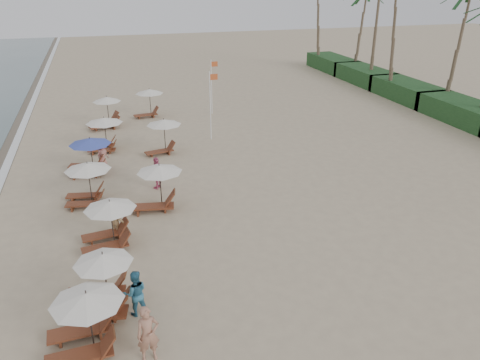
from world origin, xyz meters
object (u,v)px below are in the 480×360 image
object	(u,v)px
lounger_station_5	(103,132)
beachgoer_near	(148,334)
lounger_station_6	(104,114)
inland_station_2	(148,100)
lounger_station_4	(87,156)
beachgoer_mid_a	(136,293)
inland_station_0	(155,186)
beachgoer_far_b	(102,155)
beachgoer_mid_b	(116,218)
lounger_station_2	(106,224)
beachgoer_far_a	(157,173)
lounger_station_1	(98,286)
inland_station_1	(162,132)
flag_pole_near	(211,102)
lounger_station_3	(86,183)
lounger_station_0	(82,323)

from	to	relation	value
lounger_station_5	beachgoer_near	world-z (taller)	lounger_station_5
lounger_station_6	inland_station_2	bearing A→B (deg)	28.12
lounger_station_4	lounger_station_5	size ratio (longest dim) A/B	1.09
lounger_station_4	beachgoer_mid_a	world-z (taller)	lounger_station_4
inland_station_0	beachgoer_far_b	size ratio (longest dim) A/B	1.79
inland_station_0	beachgoer_mid_b	size ratio (longest dim) A/B	1.77
lounger_station_2	inland_station_2	xyz separation A→B (m)	(3.99, 19.56, 0.36)
beachgoer_mid_b	beachgoer_far_a	xyz separation A→B (m)	(2.43, 4.47, 0.09)
lounger_station_1	beachgoer_mid_b	world-z (taller)	lounger_station_1
beachgoer_far_a	beachgoer_mid_a	bearing A→B (deg)	31.81
lounger_station_4	beachgoer_mid_b	size ratio (longest dim) A/B	1.69
inland_station_1	lounger_station_4	bearing A→B (deg)	-156.03
lounger_station_1	inland_station_2	distance (m)	24.22
beachgoer_mid_b	beachgoer_far_b	world-z (taller)	beachgoer_mid_b
beachgoer_near	inland_station_1	bearing A→B (deg)	75.07
lounger_station_5	beachgoer_mid_b	xyz separation A→B (m)	(0.17, -11.44, -0.45)
flag_pole_near	lounger_station_4	bearing A→B (deg)	-154.46
lounger_station_5	beachgoer_mid_a	bearing A→B (deg)	-88.28
lounger_station_2	inland_station_1	xyz separation A→B (m)	(3.88, 10.68, 0.39)
lounger_station_5	lounger_station_1	bearing A→B (deg)	-92.41
beachgoer_mid_b	beachgoer_near	bearing A→B (deg)	137.14
lounger_station_3	lounger_station_5	xyz separation A→B (m)	(1.07, 7.84, 0.09)
lounger_station_3	lounger_station_4	xyz separation A→B (m)	(0.09, 4.17, -0.08)
lounger_station_2	inland_station_2	size ratio (longest dim) A/B	0.97
lounger_station_2	beachgoer_far_b	distance (m)	9.29
beachgoer_mid_b	inland_station_1	bearing A→B (deg)	-66.10
lounger_station_0	lounger_station_5	distance (m)	18.45
lounger_station_1	beachgoer_near	bearing A→B (deg)	-64.20
lounger_station_5	inland_station_1	world-z (taller)	lounger_station_5
lounger_station_4	flag_pole_near	distance (m)	9.36
beachgoer_near	beachgoer_far_a	bearing A→B (deg)	75.78
lounger_station_2	beachgoer_far_b	size ratio (longest dim) A/B	1.59
lounger_station_1	inland_station_1	world-z (taller)	inland_station_1
lounger_station_3	beachgoer_far_b	distance (m)	4.93
lounger_station_3	inland_station_1	xyz separation A→B (m)	(4.72, 6.23, 0.28)
inland_station_2	beachgoer_far_a	world-z (taller)	inland_station_2
beachgoer_near	inland_station_2	bearing A→B (deg)	77.96
inland_station_1	beachgoer_mid_b	size ratio (longest dim) A/B	1.61
flag_pole_near	beachgoer_near	bearing A→B (deg)	-108.66
inland_station_1	lounger_station_6	bearing A→B (deg)	115.94
lounger_station_5	beachgoer_mid_a	distance (m)	17.20
lounger_station_4	lounger_station_6	distance (m)	9.14
lounger_station_4	lounger_station_6	xyz separation A→B (m)	(1.23, 9.06, -0.08)
lounger_station_1	beachgoer_near	world-z (taller)	lounger_station_1
lounger_station_3	lounger_station_4	size ratio (longest dim) A/B	0.92
inland_station_0	inland_station_1	size ratio (longest dim) A/B	1.10
lounger_station_1	inland_station_0	world-z (taller)	inland_station_0
beachgoer_far_a	lounger_station_1	bearing A→B (deg)	24.35
lounger_station_0	inland_station_1	size ratio (longest dim) A/B	1.01
beachgoer_far_a	beachgoer_far_b	distance (m)	4.84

